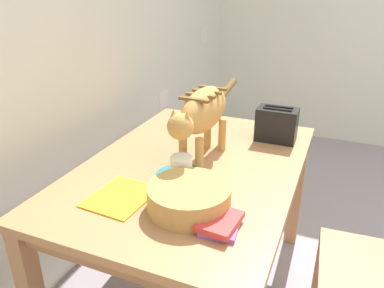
{
  "coord_description": "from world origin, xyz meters",
  "views": [
    {
      "loc": [
        -1.44,
        0.88,
        1.5
      ],
      "look_at": [
        -0.05,
        1.46,
        0.84
      ],
      "focal_mm": 35.16,
      "sensor_mm": 36.0,
      "label": 1
    }
  ],
  "objects_px": {
    "wicker_basket": "(189,197)",
    "cat": "(202,113)",
    "dining_table": "(192,181)",
    "saucer_bowl": "(181,178)",
    "coffee_mug": "(181,166)",
    "toaster": "(277,124)",
    "magazine": "(121,197)",
    "book_stack": "(220,223)"
  },
  "relations": [
    {
      "from": "dining_table",
      "to": "cat",
      "type": "distance_m",
      "value": 0.32
    },
    {
      "from": "wicker_basket",
      "to": "dining_table",
      "type": "bearing_deg",
      "value": 20.81
    },
    {
      "from": "wicker_basket",
      "to": "toaster",
      "type": "height_order",
      "value": "toaster"
    },
    {
      "from": "cat",
      "to": "wicker_basket",
      "type": "xyz_separation_m",
      "value": [
        -0.38,
        -0.1,
        -0.18
      ]
    },
    {
      "from": "dining_table",
      "to": "coffee_mug",
      "type": "xyz_separation_m",
      "value": [
        -0.15,
        -0.02,
        0.15
      ]
    },
    {
      "from": "saucer_bowl",
      "to": "magazine",
      "type": "relative_size",
      "value": 0.86
    },
    {
      "from": "cat",
      "to": "book_stack",
      "type": "height_order",
      "value": "cat"
    },
    {
      "from": "dining_table",
      "to": "cat",
      "type": "height_order",
      "value": "cat"
    },
    {
      "from": "cat",
      "to": "book_stack",
      "type": "relative_size",
      "value": 3.75
    },
    {
      "from": "dining_table",
      "to": "saucer_bowl",
      "type": "bearing_deg",
      "value": -174.05
    },
    {
      "from": "dining_table",
      "to": "wicker_basket",
      "type": "height_order",
      "value": "wicker_basket"
    },
    {
      "from": "saucer_bowl",
      "to": "wicker_basket",
      "type": "bearing_deg",
      "value": -147.92
    },
    {
      "from": "wicker_basket",
      "to": "cat",
      "type": "bearing_deg",
      "value": 14.48
    },
    {
      "from": "magazine",
      "to": "wicker_basket",
      "type": "xyz_separation_m",
      "value": [
        0.03,
        -0.27,
        0.04
      ]
    },
    {
      "from": "saucer_bowl",
      "to": "toaster",
      "type": "relative_size",
      "value": 1.09
    },
    {
      "from": "saucer_bowl",
      "to": "wicker_basket",
      "type": "height_order",
      "value": "wicker_basket"
    },
    {
      "from": "magazine",
      "to": "toaster",
      "type": "height_order",
      "value": "toaster"
    },
    {
      "from": "coffee_mug",
      "to": "toaster",
      "type": "relative_size",
      "value": 0.66
    },
    {
      "from": "toaster",
      "to": "dining_table",
      "type": "bearing_deg",
      "value": 145.61
    },
    {
      "from": "book_stack",
      "to": "wicker_basket",
      "type": "distance_m",
      "value": 0.16
    },
    {
      "from": "cat",
      "to": "coffee_mug",
      "type": "xyz_separation_m",
      "value": [
        -0.2,
        0.01,
        -0.16
      ]
    },
    {
      "from": "dining_table",
      "to": "cat",
      "type": "xyz_separation_m",
      "value": [
        0.05,
        -0.03,
        0.32
      ]
    },
    {
      "from": "dining_table",
      "to": "book_stack",
      "type": "height_order",
      "value": "book_stack"
    },
    {
      "from": "book_stack",
      "to": "toaster",
      "type": "height_order",
      "value": "toaster"
    },
    {
      "from": "dining_table",
      "to": "toaster",
      "type": "xyz_separation_m",
      "value": [
        0.42,
        -0.29,
        0.17
      ]
    },
    {
      "from": "saucer_bowl",
      "to": "magazine",
      "type": "xyz_separation_m",
      "value": [
        -0.2,
        0.16,
        -0.01
      ]
    },
    {
      "from": "cat",
      "to": "wicker_basket",
      "type": "bearing_deg",
      "value": 107.55
    },
    {
      "from": "cat",
      "to": "saucer_bowl",
      "type": "relative_size",
      "value": 3.0
    },
    {
      "from": "book_stack",
      "to": "wicker_basket",
      "type": "height_order",
      "value": "wicker_basket"
    },
    {
      "from": "coffee_mug",
      "to": "toaster",
      "type": "distance_m",
      "value": 0.63
    },
    {
      "from": "book_stack",
      "to": "toaster",
      "type": "xyz_separation_m",
      "value": [
        0.82,
        -0.02,
        0.07
      ]
    },
    {
      "from": "toaster",
      "to": "magazine",
      "type": "bearing_deg",
      "value": 151.02
    },
    {
      "from": "magazine",
      "to": "cat",
      "type": "bearing_deg",
      "value": -18.8
    },
    {
      "from": "saucer_bowl",
      "to": "book_stack",
      "type": "relative_size",
      "value": 1.25
    },
    {
      "from": "magazine",
      "to": "book_stack",
      "type": "height_order",
      "value": "book_stack"
    },
    {
      "from": "coffee_mug",
      "to": "magazine",
      "type": "relative_size",
      "value": 0.52
    },
    {
      "from": "coffee_mug",
      "to": "toaster",
      "type": "xyz_separation_m",
      "value": [
        0.57,
        -0.27,
        0.02
      ]
    },
    {
      "from": "dining_table",
      "to": "toaster",
      "type": "bearing_deg",
      "value": -34.39
    },
    {
      "from": "saucer_bowl",
      "to": "wicker_basket",
      "type": "relative_size",
      "value": 0.73
    },
    {
      "from": "book_stack",
      "to": "coffee_mug",
      "type": "bearing_deg",
      "value": 45.73
    },
    {
      "from": "saucer_bowl",
      "to": "coffee_mug",
      "type": "xyz_separation_m",
      "value": [
        0.0,
        0.0,
        0.06
      ]
    },
    {
      "from": "dining_table",
      "to": "toaster",
      "type": "height_order",
      "value": "toaster"
    }
  ]
}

